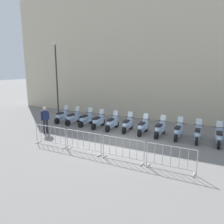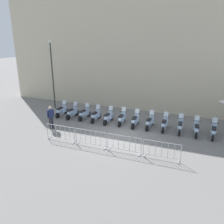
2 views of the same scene
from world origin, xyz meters
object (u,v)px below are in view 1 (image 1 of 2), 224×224
at_px(motorcycle_5, 127,125).
at_px(street_lamp, 56,73).
at_px(motorcycle_4, 112,123).
at_px(barrier_segment_1, 83,142).
at_px(motorcycle_9, 198,134).
at_px(barrier_segment_2, 123,149).
at_px(officer_near_row_end, 45,118).
at_px(motorcycle_6, 143,127).
at_px(motorcycle_8, 178,132).
at_px(motorcycle_7, 160,129).
at_px(motorcycle_10, 219,137).
at_px(motorcycle_0, 62,117).
at_px(barrier_segment_0, 50,136).
at_px(motorcycle_3, 98,122).
at_px(motorcycle_1, 73,118).
at_px(barrier_segment_3, 171,158).
at_px(motorcycle_2, 86,120).

relative_size(motorcycle_5, street_lamp, 0.28).
height_order(motorcycle_4, barrier_segment_1, motorcycle_4).
relative_size(motorcycle_9, barrier_segment_2, 0.84).
bearing_deg(motorcycle_5, officer_near_row_end, -141.79).
distance_m(motorcycle_5, motorcycle_6, 1.08).
bearing_deg(street_lamp, motorcycle_8, -2.38).
bearing_deg(motorcycle_8, motorcycle_7, -172.07).
distance_m(motorcycle_10, street_lamp, 13.28).
relative_size(motorcycle_0, motorcycle_9, 1.00).
bearing_deg(officer_near_row_end, motorcycle_6, 32.62).
height_order(motorcycle_10, barrier_segment_0, motorcycle_10).
relative_size(barrier_segment_0, street_lamp, 0.33).
bearing_deg(street_lamp, officer_near_row_end, -50.50).
distance_m(motorcycle_3, motorcycle_10, 7.59).
height_order(motorcycle_6, barrier_segment_2, motorcycle_6).
xyz_separation_m(barrier_segment_2, street_lamp, (-9.63, 4.83, 3.16)).
bearing_deg(barrier_segment_2, officer_near_row_end, 173.37).
distance_m(motorcycle_1, motorcycle_6, 5.42).
height_order(motorcycle_1, barrier_segment_0, motorcycle_1).
relative_size(motorcycle_0, motorcycle_1, 1.00).
height_order(motorcycle_3, barrier_segment_3, motorcycle_3).
bearing_deg(barrier_segment_1, motorcycle_7, 64.54).
bearing_deg(barrier_segment_3, street_lamp, 158.82).
height_order(barrier_segment_3, street_lamp, street_lamp).
height_order(motorcycle_7, barrier_segment_2, motorcycle_7).
bearing_deg(motorcycle_7, motorcycle_3, -171.34).
xyz_separation_m(motorcycle_3, barrier_segment_1, (2.13, -3.85, 0.07)).
height_order(motorcycle_1, barrier_segment_3, motorcycle_1).
xyz_separation_m(motorcycle_2, street_lamp, (-4.27, 1.28, 3.23)).
bearing_deg(motorcycle_5, motorcycle_9, 7.26).
bearing_deg(barrier_segment_0, motorcycle_3, 89.97).
xyz_separation_m(motorcycle_4, barrier_segment_2, (3.20, -3.73, 0.07)).
bearing_deg(motorcycle_4, motorcycle_7, 9.00).
bearing_deg(motorcycle_6, motorcycle_9, 8.19).
distance_m(barrier_segment_2, street_lamp, 11.23).
bearing_deg(barrier_segment_0, motorcycle_6, 54.99).
bearing_deg(motorcycle_6, barrier_segment_3, -49.85).
distance_m(motorcycle_1, street_lamp, 4.79).
bearing_deg(motorcycle_4, motorcycle_3, -172.36).
distance_m(motorcycle_0, motorcycle_8, 8.67).
bearing_deg(motorcycle_9, motorcycle_0, -172.52).
height_order(motorcycle_8, motorcycle_9, same).
xyz_separation_m(motorcycle_6, motorcycle_7, (1.06, 0.18, 0.00)).
xyz_separation_m(motorcycle_0, motorcycle_1, (1.08, 0.08, 0.00)).
relative_size(motorcycle_4, motorcycle_7, 1.00).
xyz_separation_m(motorcycle_9, officer_near_row_end, (-8.42, -3.79, 0.53)).
relative_size(motorcycle_6, officer_near_row_end, 1.00).
height_order(motorcycle_1, barrier_segment_1, motorcycle_1).
relative_size(motorcycle_9, barrier_segment_0, 0.84).
height_order(motorcycle_1, motorcycle_3, same).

